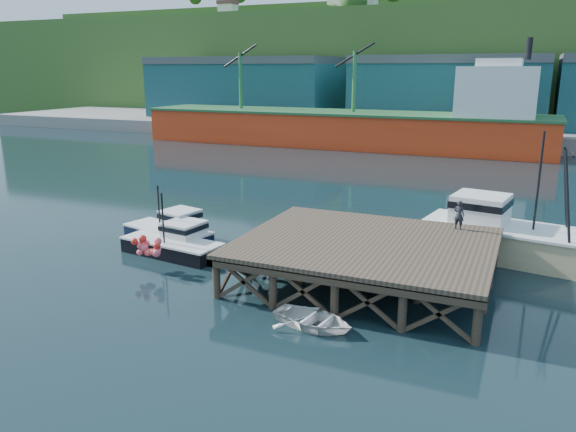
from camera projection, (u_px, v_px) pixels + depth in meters
The scene contains 12 objects.
ground at pixel (265, 266), 29.95m from camera, with size 300.00×300.00×0.00m, color black.
wharf at pixel (365, 245), 27.17m from camera, with size 12.00×10.00×2.62m.
far_quay at pixel (451, 127), 91.78m from camera, with size 160.00×40.00×2.00m, color gray.
warehouse_left at pixel (246, 91), 99.45m from camera, with size 32.00×16.00×9.00m, color #1C575C.
warehouse_mid at pixel (449, 94), 85.95m from camera, with size 28.00×16.00×9.00m, color #1C575C.
cargo_ship at pixel (364, 122), 74.95m from camera, with size 55.50×10.00×13.75m.
hillside at pixel (475, 65), 115.85m from camera, with size 220.00×50.00×22.00m, color #2D511E.
boat_navy at pixel (171, 231), 33.96m from camera, with size 6.18×3.90×3.66m.
boat_black at pixel (175, 242), 31.83m from camera, with size 6.22×5.18×3.70m.
trawler at pixel (518, 234), 30.63m from camera, with size 11.12×5.53×7.12m.
dinghy at pixel (313, 319), 22.80m from camera, with size 2.48×3.48×0.72m, color silver.
dockworker at pixel (459, 215), 29.08m from camera, with size 0.55×0.36×1.52m, color #212229.
Camera 1 is at (12.40, -25.45, 10.22)m, focal length 35.00 mm.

